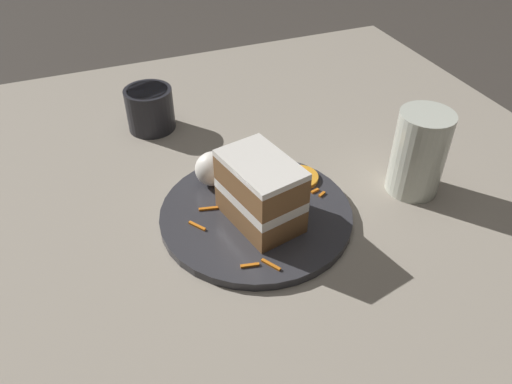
% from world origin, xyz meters
% --- Properties ---
extents(ground_plane, '(6.00, 6.00, 0.00)m').
position_xyz_m(ground_plane, '(0.00, 0.00, 0.00)').
color(ground_plane, '#38332D').
rests_on(ground_plane, ground).
extents(dining_table, '(1.06, 1.18, 0.02)m').
position_xyz_m(dining_table, '(0.00, 0.00, 0.01)').
color(dining_table, gray).
rests_on(dining_table, ground).
extents(plate, '(0.26, 0.26, 0.01)m').
position_xyz_m(plate, '(0.02, -0.02, 0.03)').
color(plate, '#333338').
rests_on(plate, dining_table).
extents(cake_slice, '(0.09, 0.12, 0.09)m').
position_xyz_m(cake_slice, '(0.02, -0.01, 0.08)').
color(cake_slice, brown).
rests_on(cake_slice, plate).
extents(cream_dollop, '(0.05, 0.05, 0.05)m').
position_xyz_m(cream_dollop, '(0.05, -0.11, 0.06)').
color(cream_dollop, white).
rests_on(cream_dollop, plate).
extents(orange_garnish, '(0.06, 0.06, 0.01)m').
position_xyz_m(orange_garnish, '(-0.07, -0.07, 0.04)').
color(orange_garnish, orange).
rests_on(orange_garnish, plate).
extents(carrot_shreds_scatter, '(0.20, 0.21, 0.00)m').
position_xyz_m(carrot_shreds_scatter, '(0.02, -0.03, 0.04)').
color(carrot_shreds_scatter, orange).
rests_on(carrot_shreds_scatter, plate).
extents(drinking_glass, '(0.08, 0.08, 0.13)m').
position_xyz_m(drinking_glass, '(-0.22, 0.00, 0.08)').
color(drinking_glass, beige).
rests_on(drinking_glass, dining_table).
extents(coffee_mug, '(0.08, 0.08, 0.07)m').
position_xyz_m(coffee_mug, '(0.10, -0.31, 0.06)').
color(coffee_mug, '#232328').
rests_on(coffee_mug, dining_table).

